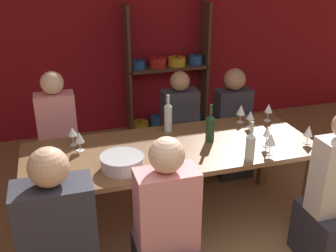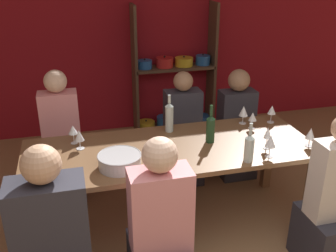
# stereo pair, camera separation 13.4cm
# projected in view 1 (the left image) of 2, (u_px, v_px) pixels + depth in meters

# --- Properties ---
(wall_back_red) EXTENTS (8.80, 0.06, 2.70)m
(wall_back_red) POSITION_uv_depth(u_px,v_px,m) (114.00, 30.00, 4.97)
(wall_back_red) COLOR maroon
(wall_back_red) RESTS_ON ground_plane
(shelf_unit) EXTENTS (1.09, 0.30, 1.68)m
(shelf_unit) POSITION_uv_depth(u_px,v_px,m) (167.00, 86.00, 5.27)
(shelf_unit) COLOR #4C3828
(shelf_unit) RESTS_ON ground_plane
(dining_table) EXTENTS (2.38, 0.91, 0.76)m
(dining_table) POSITION_uv_depth(u_px,v_px,m) (172.00, 157.00, 3.25)
(dining_table) COLOR brown
(dining_table) RESTS_ON ground_plane
(mixing_bowl) EXTENTS (0.33, 0.33, 0.10)m
(mixing_bowl) POSITION_uv_depth(u_px,v_px,m) (122.00, 161.00, 2.88)
(mixing_bowl) COLOR #B7BABC
(mixing_bowl) RESTS_ON dining_table
(wine_bottle_green) EXTENTS (0.07, 0.07, 0.31)m
(wine_bottle_green) POSITION_uv_depth(u_px,v_px,m) (250.00, 145.00, 2.98)
(wine_bottle_green) COLOR #B2C6C1
(wine_bottle_green) RESTS_ON dining_table
(wine_bottle_dark) EXTENTS (0.07, 0.07, 0.34)m
(wine_bottle_dark) POSITION_uv_depth(u_px,v_px,m) (168.00, 117.00, 3.47)
(wine_bottle_dark) COLOR #B2C6C1
(wine_bottle_dark) RESTS_ON dining_table
(wine_bottle_amber) EXTENTS (0.07, 0.07, 0.33)m
(wine_bottle_amber) POSITION_uv_depth(u_px,v_px,m) (210.00, 127.00, 3.28)
(wine_bottle_amber) COLOR #19381E
(wine_bottle_amber) RESTS_ON dining_table
(wine_glass_empty_a) EXTENTS (0.07, 0.07, 0.16)m
(wine_glass_empty_a) POSITION_uv_depth(u_px,v_px,m) (250.00, 116.00, 3.56)
(wine_glass_empty_a) COLOR white
(wine_glass_empty_a) RESTS_ON dining_table
(wine_glass_red_a) EXTENTS (0.08, 0.08, 0.17)m
(wine_glass_red_a) POSITION_uv_depth(u_px,v_px,m) (241.00, 110.00, 3.66)
(wine_glass_red_a) COLOR white
(wine_glass_red_a) RESTS_ON dining_table
(wine_glass_empty_b) EXTENTS (0.08, 0.08, 0.18)m
(wine_glass_empty_b) POSITION_uv_depth(u_px,v_px,m) (271.00, 139.00, 3.05)
(wine_glass_empty_b) COLOR white
(wine_glass_empty_b) RESTS_ON dining_table
(wine_glass_white_a) EXTENTS (0.08, 0.08, 0.16)m
(wine_glass_white_a) POSITION_uv_depth(u_px,v_px,m) (309.00, 131.00, 3.25)
(wine_glass_white_a) COLOR white
(wine_glass_white_a) RESTS_ON dining_table
(wine_glass_white_b) EXTENTS (0.08, 0.08, 0.17)m
(wine_glass_white_b) POSITION_uv_depth(u_px,v_px,m) (269.00, 109.00, 3.70)
(wine_glass_white_b) COLOR white
(wine_glass_white_b) RESTS_ON dining_table
(wine_glass_white_c) EXTENTS (0.07, 0.07, 0.17)m
(wine_glass_white_c) POSITION_uv_depth(u_px,v_px,m) (42.00, 156.00, 2.84)
(wine_glass_white_c) COLOR white
(wine_glass_white_c) RESTS_ON dining_table
(wine_glass_red_b) EXTENTS (0.08, 0.08, 0.16)m
(wine_glass_red_b) POSITION_uv_depth(u_px,v_px,m) (72.00, 132.00, 3.21)
(wine_glass_red_b) COLOR white
(wine_glass_red_b) RESTS_ON dining_table
(wine_glass_white_d) EXTENTS (0.06, 0.06, 0.19)m
(wine_glass_white_d) POSITION_uv_depth(u_px,v_px,m) (267.00, 132.00, 3.18)
(wine_glass_white_d) COLOR white
(wine_glass_white_d) RESTS_ON dining_table
(wine_glass_white_e) EXTENTS (0.08, 0.08, 0.16)m
(wine_glass_white_e) POSITION_uv_depth(u_px,v_px,m) (79.00, 138.00, 3.12)
(wine_glass_white_e) COLOR white
(wine_glass_white_e) RESTS_ON dining_table
(person_near_a) EXTENTS (0.39, 0.49, 1.23)m
(person_near_a) POSITION_uv_depth(u_px,v_px,m) (167.00, 244.00, 2.60)
(person_near_a) COLOR #2D2D38
(person_near_a) RESTS_ON ground_plane
(person_far_a) EXTENTS (0.36, 0.45, 1.18)m
(person_far_a) POSITION_uv_depth(u_px,v_px,m) (179.00, 141.00, 4.10)
(person_far_a) COLOR #2D2D38
(person_far_a) RESTS_ON ground_plane
(person_near_b) EXTENTS (0.34, 0.43, 1.24)m
(person_near_b) POSITION_uv_depth(u_px,v_px,m) (330.00, 209.00, 2.94)
(person_near_b) COLOR #2D2D38
(person_near_b) RESTS_ON ground_plane
(person_far_b) EXTENTS (0.37, 0.46, 1.16)m
(person_far_b) POSITION_uv_depth(u_px,v_px,m) (231.00, 134.00, 4.25)
(person_far_b) COLOR #2D2D38
(person_far_b) RESTS_ON ground_plane
(person_far_c) EXTENTS (0.35, 0.44, 1.28)m
(person_far_c) POSITION_uv_depth(u_px,v_px,m) (60.00, 152.00, 3.76)
(person_far_c) COLOR #2D2D38
(person_far_c) RESTS_ON ground_plane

